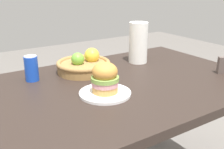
{
  "coord_description": "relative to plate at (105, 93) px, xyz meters",
  "views": [
    {
      "loc": [
        -0.69,
        -1.01,
        1.22
      ],
      "look_at": [
        -0.05,
        -0.03,
        0.81
      ],
      "focal_mm": 43.39,
      "sensor_mm": 36.0,
      "label": 1
    }
  ],
  "objects": [
    {
      "name": "napkin_holder",
      "position": [
        0.67,
        -0.1,
        0.04
      ],
      "size": [
        0.07,
        0.06,
        0.09
      ],
      "primitive_type": "cube",
      "rotation": [
        0.0,
        0.0,
        -0.58
      ],
      "color": "#594C47",
      "rests_on": "dining_table"
    },
    {
      "name": "fruit_basket",
      "position": [
        0.07,
        0.33,
        0.03
      ],
      "size": [
        0.29,
        0.29,
        0.12
      ],
      "color": "#9E7542",
      "rests_on": "dining_table"
    },
    {
      "name": "dining_table",
      "position": [
        0.13,
        0.09,
        -0.11
      ],
      "size": [
        1.4,
        0.9,
        0.75
      ],
      "color": "#2D231E",
      "rests_on": "ground_plane"
    },
    {
      "name": "plate",
      "position": [
        0.0,
        0.0,
        0.0
      ],
      "size": [
        0.23,
        0.23,
        0.01
      ],
      "primitive_type": "cylinder",
      "color": "white",
      "rests_on": "dining_table"
    },
    {
      "name": "paper_towel_roll",
      "position": [
        0.43,
        0.31,
        0.11
      ],
      "size": [
        0.11,
        0.11,
        0.24
      ],
      "primitive_type": "cylinder",
      "color": "white",
      "rests_on": "dining_table"
    },
    {
      "name": "soda_can",
      "position": [
        -0.21,
        0.35,
        0.06
      ],
      "size": [
        0.07,
        0.07,
        0.13
      ],
      "color": "blue",
      "rests_on": "dining_table"
    },
    {
      "name": "sandwich",
      "position": [
        0.0,
        0.0,
        0.07
      ],
      "size": [
        0.12,
        0.12,
        0.13
      ],
      "color": "tan",
      "rests_on": "plate"
    }
  ]
}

